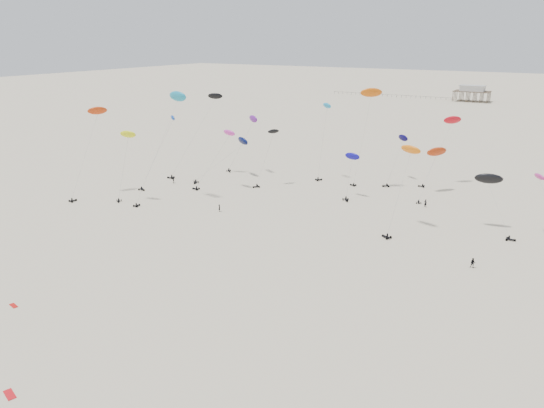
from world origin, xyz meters
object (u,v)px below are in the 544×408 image
Objects in this scene: pavilion_main at (472,94)px; rig_0 at (126,148)px; rig_4 at (350,170)px; rig_9 at (406,168)px; spectator_0 at (220,212)px.

rig_0 is (-33.43, -257.49, 8.88)m from pavilion_main.
rig_4 reaches higher than pavilion_main.
rig_0 is 65.82m from rig_9.
rig_0 is 1.55× the size of rig_4.
pavilion_main is 1.21× the size of rig_0.
spectator_0 is at bearing 12.53° from rig_4.
rig_4 is at bearing 72.26° from rig_9.
rig_4 is at bearing -73.33° from spectator_0.
rig_0 is at bearing -5.39° from rig_4.
pavilion_main is 1.14× the size of rig_9.
rig_0 is 55.09m from rig_4.
rig_9 is at bearing 156.38° from rig_0.
rig_0 reaches higher than pavilion_main.
pavilion_main is at bearing -133.61° from rig_0.
rig_0 is 0.94× the size of rig_9.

